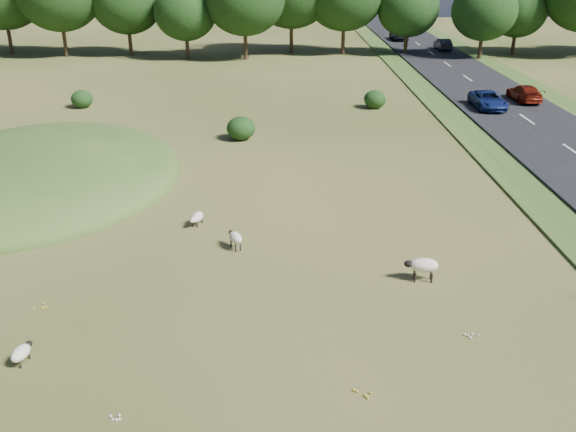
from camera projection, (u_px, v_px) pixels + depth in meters
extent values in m
plane|color=#394B17|center=(255.00, 138.00, 43.48)|extent=(160.00, 160.00, 0.00)
ellipsoid|color=#33561E|center=(36.00, 179.00, 35.94)|extent=(16.00, 20.00, 4.00)
cube|color=black|center=(501.00, 102.00, 52.94)|extent=(8.00, 150.00, 0.25)
cylinder|color=black|center=(9.00, 36.00, 76.64)|extent=(0.44, 0.44, 4.21)
cylinder|color=black|center=(64.00, 38.00, 75.09)|extent=(0.44, 0.44, 4.18)
cylinder|color=black|center=(130.00, 40.00, 75.95)|extent=(0.44, 0.44, 3.61)
ellipsoid|color=black|center=(126.00, 1.00, 74.24)|extent=(8.41, 8.41, 7.57)
cylinder|color=black|center=(187.00, 46.00, 73.58)|extent=(0.44, 0.44, 3.02)
ellipsoid|color=black|center=(185.00, 12.00, 72.14)|extent=(7.04, 7.04, 6.34)
cylinder|color=black|center=(246.00, 42.00, 73.09)|extent=(0.44, 0.44, 3.90)
cylinder|color=black|center=(291.00, 35.00, 77.64)|extent=(0.44, 0.44, 4.22)
cylinder|color=black|center=(343.00, 37.00, 76.90)|extent=(0.44, 0.44, 3.94)
cylinder|color=black|center=(406.00, 42.00, 76.31)|extent=(0.44, 0.44, 3.09)
ellipsoid|color=black|center=(408.00, 9.00, 74.85)|extent=(7.20, 7.20, 6.48)
cylinder|color=black|center=(481.00, 46.00, 73.15)|extent=(0.44, 0.44, 3.12)
ellipsoid|color=black|center=(484.00, 11.00, 71.67)|extent=(7.29, 7.29, 6.56)
cylinder|color=black|center=(514.00, 42.00, 76.76)|extent=(0.44, 0.44, 2.93)
ellipsoid|color=black|center=(518.00, 11.00, 75.37)|extent=(6.84, 6.84, 6.16)
ellipsoid|color=black|center=(241.00, 128.00, 42.91)|extent=(1.91, 1.91, 1.57)
ellipsoid|color=black|center=(375.00, 99.00, 51.31)|extent=(1.78, 1.78, 1.45)
ellipsoid|color=black|center=(82.00, 99.00, 51.51)|extent=(1.72, 1.72, 1.41)
ellipsoid|color=beige|center=(235.00, 238.00, 27.36)|extent=(0.81, 1.00, 0.45)
ellipsoid|color=black|center=(231.00, 233.00, 27.74)|extent=(0.32, 0.35, 0.23)
cylinder|color=black|center=(231.00, 244.00, 27.68)|extent=(0.06, 0.06, 0.32)
cylinder|color=black|center=(236.00, 243.00, 27.77)|extent=(0.06, 0.06, 0.32)
cylinder|color=black|center=(236.00, 248.00, 27.26)|extent=(0.06, 0.06, 0.32)
cylinder|color=black|center=(240.00, 247.00, 27.35)|extent=(0.06, 0.06, 0.32)
ellipsoid|color=beige|center=(424.00, 265.00, 24.70)|extent=(1.14, 0.67, 0.56)
ellipsoid|color=black|center=(408.00, 264.00, 24.72)|extent=(0.38, 0.30, 0.28)
cylinder|color=black|center=(415.00, 278.00, 24.78)|extent=(0.08, 0.08, 0.40)
cylinder|color=black|center=(414.00, 274.00, 25.03)|extent=(0.08, 0.08, 0.40)
cylinder|color=black|center=(432.00, 278.00, 24.74)|extent=(0.08, 0.08, 0.40)
cylinder|color=black|center=(431.00, 275.00, 24.99)|extent=(0.08, 0.08, 0.40)
ellipsoid|color=beige|center=(197.00, 217.00, 29.81)|extent=(0.75, 1.00, 0.46)
ellipsoid|color=silver|center=(192.00, 220.00, 29.37)|extent=(0.30, 0.35, 0.23)
cylinder|color=black|center=(197.00, 226.00, 29.67)|extent=(0.07, 0.07, 0.17)
cylinder|color=black|center=(193.00, 225.00, 29.74)|extent=(0.07, 0.07, 0.17)
cylinder|color=black|center=(202.00, 221.00, 30.13)|extent=(0.07, 0.07, 0.17)
cylinder|color=black|center=(198.00, 221.00, 30.19)|extent=(0.07, 0.07, 0.17)
ellipsoid|color=beige|center=(21.00, 353.00, 19.88)|extent=(0.61, 0.91, 0.43)
ellipsoid|color=black|center=(29.00, 344.00, 20.28)|extent=(0.26, 0.31, 0.22)
cylinder|color=black|center=(24.00, 356.00, 20.24)|extent=(0.06, 0.06, 0.16)
cylinder|color=black|center=(30.00, 357.00, 20.20)|extent=(0.06, 0.06, 0.16)
cylinder|color=black|center=(15.00, 365.00, 19.80)|extent=(0.06, 0.06, 0.16)
cylinder|color=black|center=(21.00, 366.00, 19.76)|extent=(0.06, 0.06, 0.16)
imported|color=black|center=(399.00, 35.00, 87.00)|extent=(2.07, 4.49, 1.25)
imported|color=black|center=(443.00, 44.00, 78.69)|extent=(1.44, 4.12, 1.36)
imported|color=navy|center=(488.00, 100.00, 50.31)|extent=(2.16, 4.68, 1.30)
imported|color=black|center=(414.00, 28.00, 95.07)|extent=(1.84, 4.53, 1.32)
imported|color=maroon|center=(525.00, 93.00, 52.71)|extent=(1.83, 4.50, 1.31)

